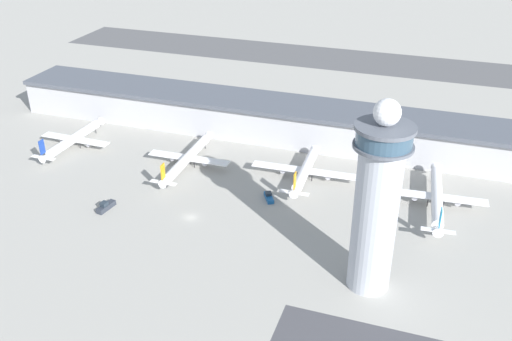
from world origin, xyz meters
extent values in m
plane|color=#9E9B93|center=(0.00, 0.00, 0.00)|extent=(1000.00, 1000.00, 0.00)
cube|color=#B2B2B7|center=(0.00, 70.00, 7.07)|extent=(218.82, 22.00, 14.15)
cube|color=#4C515B|center=(0.00, 70.00, 14.95)|extent=(218.82, 25.00, 1.60)
cube|color=#515154|center=(0.00, 187.96, 0.00)|extent=(328.23, 44.00, 0.01)
cylinder|color=#ADB2BC|center=(60.77, -15.00, 21.13)|extent=(11.61, 11.61, 42.26)
cylinder|color=#565B66|center=(60.77, -15.00, 42.66)|extent=(15.05, 15.05, 0.80)
cylinder|color=#334C60|center=(60.77, -15.00, 45.06)|extent=(13.85, 13.85, 4.01)
cylinder|color=#565B66|center=(60.77, -15.00, 47.57)|extent=(15.05, 15.05, 1.00)
sphere|color=white|center=(60.77, -15.00, 51.43)|extent=(6.74, 6.74, 6.74)
cylinder|color=white|center=(-67.39, 33.43, 3.94)|extent=(4.39, 31.87, 3.60)
cone|color=white|center=(-66.96, 50.94, 3.94)|extent=(3.68, 3.33, 3.60)
cone|color=white|center=(-67.84, 15.38, 3.94)|extent=(3.35, 4.40, 3.24)
cube|color=white|center=(-67.38, 34.07, 3.31)|extent=(30.51, 5.16, 0.44)
cylinder|color=#A8A8B2|center=(-73.74, 35.22, 2.22)|extent=(2.08, 4.01, 1.98)
cylinder|color=#A8A8B2|center=(-60.97, 34.91, 2.22)|extent=(2.08, 4.01, 1.98)
cube|color=navy|center=(-67.86, 14.52, 8.61)|extent=(0.37, 2.81, 5.76)
cube|color=white|center=(-67.87, 14.12, 4.30)|extent=(10.12, 2.25, 0.24)
cylinder|color=black|center=(-67.03, 48.12, 1.07)|extent=(0.28, 0.28, 2.14)
cylinder|color=black|center=(-64.88, 33.20, 1.07)|extent=(0.28, 0.28, 2.14)
cylinder|color=black|center=(-69.91, 33.33, 1.07)|extent=(0.28, 0.28, 2.14)
cylinder|color=white|center=(-15.81, 32.74, 4.01)|extent=(4.02, 35.94, 3.51)
cone|color=white|center=(-16.09, 52.27, 4.01)|extent=(3.56, 3.21, 3.51)
cone|color=white|center=(-15.53, 12.69, 4.01)|extent=(3.22, 4.26, 3.16)
cube|color=white|center=(-15.82, 33.46, 3.40)|extent=(32.60, 4.86, 0.44)
cylinder|color=#A8A8B2|center=(-22.67, 34.36, 2.34)|extent=(1.99, 3.89, 1.93)
cylinder|color=#A8A8B2|center=(-9.00, 34.56, 2.34)|extent=(1.99, 3.89, 1.93)
cube|color=orange|center=(-15.52, 11.85, 8.58)|extent=(0.34, 2.80, 5.62)
cube|color=white|center=(-15.51, 11.45, 4.36)|extent=(9.86, 2.14, 0.24)
cylinder|color=black|center=(-16.05, 49.48, 1.13)|extent=(0.28, 0.28, 2.26)
cylinder|color=black|center=(-13.35, 32.69, 1.13)|extent=(0.28, 0.28, 2.26)
cylinder|color=black|center=(-18.27, 32.62, 1.13)|extent=(0.28, 0.28, 2.26)
cylinder|color=white|center=(29.43, 37.26, 4.15)|extent=(4.75, 29.01, 3.70)
cone|color=white|center=(28.84, 53.36, 4.15)|extent=(3.82, 3.46, 3.70)
cone|color=white|center=(30.04, 20.61, 4.15)|extent=(3.49, 4.55, 3.33)
cube|color=white|center=(29.41, 37.84, 3.51)|extent=(40.73, 5.88, 0.44)
cylinder|color=#A8A8B2|center=(20.85, 38.53, 2.39)|extent=(2.18, 4.14, 2.03)
cylinder|color=#A8A8B2|center=(37.89, 39.15, 2.39)|extent=(2.18, 4.14, 2.03)
cube|color=orange|center=(30.07, 19.72, 8.96)|extent=(0.40, 2.81, 5.91)
cube|color=white|center=(30.08, 19.32, 4.52)|extent=(10.42, 2.38, 0.24)
cylinder|color=black|center=(28.94, 50.50, 1.15)|extent=(0.28, 0.28, 2.31)
cylinder|color=black|center=(32.02, 37.13, 1.15)|extent=(0.28, 0.28, 2.31)
cylinder|color=black|center=(26.85, 36.94, 1.15)|extent=(0.28, 0.28, 2.31)
cylinder|color=white|center=(76.28, 32.67, 4.46)|extent=(6.33, 36.79, 3.71)
cone|color=white|center=(74.84, 52.59, 4.46)|extent=(3.94, 3.59, 3.71)
cone|color=white|center=(77.75, 12.19, 4.46)|extent=(3.65, 4.68, 3.34)
cube|color=white|center=(76.22, 33.40, 3.81)|extent=(33.74, 6.79, 0.44)
cylinder|color=#A8A8B2|center=(69.13, 33.89, 2.69)|extent=(2.33, 4.21, 2.04)
cylinder|color=#A8A8B2|center=(83.17, 34.90, 2.69)|extent=(2.33, 4.21, 2.04)
cube|color=#197FB2|center=(77.81, 11.30, 9.27)|extent=(0.50, 2.81, 5.93)
cube|color=white|center=(77.84, 10.90, 4.83)|extent=(10.49, 2.74, 0.24)
cylinder|color=black|center=(75.05, 49.73, 1.30)|extent=(0.28, 0.28, 2.60)
cylinder|color=black|center=(78.87, 32.79, 1.30)|extent=(0.28, 0.28, 2.60)
cylinder|color=black|center=(73.69, 32.41, 1.30)|extent=(0.28, 0.28, 2.60)
cube|color=black|center=(21.01, 19.52, 0.06)|extent=(4.82, 6.21, 0.12)
cube|color=#195699|center=(21.01, 19.52, 0.66)|extent=(5.46, 7.24, 1.33)
cube|color=#232D38|center=(20.66, 20.13, 1.87)|extent=(2.76, 2.82, 1.08)
cube|color=black|center=(-29.23, -4.46, 0.06)|extent=(3.10, 6.75, 0.12)
cube|color=#2D333D|center=(-29.23, -4.46, 0.87)|extent=(3.37, 7.99, 1.73)
cube|color=#232D38|center=(-29.34, -5.22, 2.44)|extent=(2.31, 2.59, 1.42)
camera|label=1|loc=(71.69, -143.28, 103.05)|focal=40.00mm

